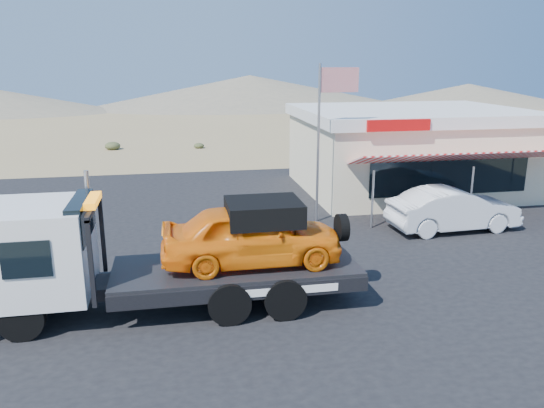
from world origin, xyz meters
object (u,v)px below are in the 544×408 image
Objects in this scene: white_sedan at (453,209)px; jerky_store at (409,149)px; flagpole at (325,125)px; tow_truck at (170,248)px.

jerky_store is (1.14, 6.43, 1.18)m from white_sedan.
flagpole reaches higher than white_sedan.
flagpole is at bearing -141.21° from jerky_store.
tow_truck is 11.26m from white_sedan.
tow_truck is at bearing -136.01° from jerky_store.
white_sedan is 6.64m from jerky_store.
tow_truck is 1.49× the size of flagpole.
tow_truck reaches higher than white_sedan.
jerky_store is at bearing 38.79° from flagpole.
tow_truck is at bearing -131.76° from flagpole.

